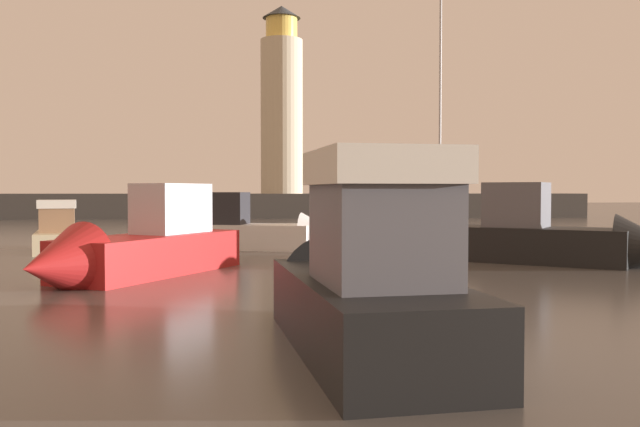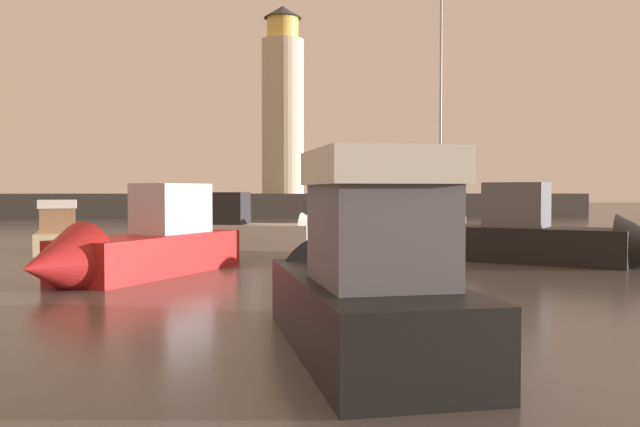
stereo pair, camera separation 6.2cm
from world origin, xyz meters
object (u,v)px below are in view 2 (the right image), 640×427
at_px(motorboat_3, 353,282).
at_px(motorboat_6, 59,235).
at_px(lighthouse, 283,105).
at_px(sailboat_moored, 442,230).
at_px(motorboat_0, 564,238).
at_px(motorboat_1, 132,248).
at_px(motorboat_4, 264,231).

relative_size(motorboat_3, motorboat_6, 1.33).
xyz_separation_m(lighthouse, sailboat_moored, (6.62, -32.79, -10.38)).
xyz_separation_m(motorboat_0, motorboat_1, (-14.84, -2.35, -0.04)).
bearing_deg(motorboat_1, motorboat_0, 8.99).
xyz_separation_m(motorboat_0, sailboat_moored, (-1.73, 9.75, -0.25)).
relative_size(lighthouse, motorboat_3, 2.29).
relative_size(lighthouse, motorboat_0, 2.32).
bearing_deg(motorboat_4, motorboat_1, -113.72).
relative_size(lighthouse, motorboat_6, 3.04).
bearing_deg(motorboat_1, sailboat_moored, 42.69).
relative_size(motorboat_1, motorboat_6, 1.40).
distance_m(motorboat_1, motorboat_3, 10.64).
relative_size(motorboat_0, sailboat_moored, 0.62).
relative_size(lighthouse, sailboat_moored, 1.43).
height_order(motorboat_0, motorboat_6, motorboat_0).
height_order(lighthouse, motorboat_3, lighthouse).
bearing_deg(sailboat_moored, motorboat_3, -109.87).
relative_size(motorboat_4, sailboat_moored, 0.62).
bearing_deg(motorboat_6, motorboat_3, -61.44).
height_order(lighthouse, motorboat_0, lighthouse).
distance_m(motorboat_3, sailboat_moored, 22.59).
bearing_deg(sailboat_moored, motorboat_6, -173.45).
height_order(motorboat_3, motorboat_4, motorboat_3).
relative_size(motorboat_3, motorboat_4, 1.00).
height_order(motorboat_0, motorboat_3, motorboat_3).
bearing_deg(motorboat_3, motorboat_6, 118.56).
bearing_deg(motorboat_3, motorboat_0, 50.70).
relative_size(motorboat_0, motorboat_6, 1.31).
bearing_deg(motorboat_0, lighthouse, 101.09).
xyz_separation_m(motorboat_3, motorboat_4, (-1.30, 18.55, -0.23)).
bearing_deg(lighthouse, motorboat_3, -91.13).
bearing_deg(sailboat_moored, motorboat_4, -163.32).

